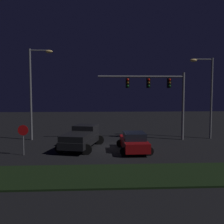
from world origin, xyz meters
TOP-DOWN VIEW (x-y plane):
  - ground_plane at (0.00, 0.00)m, footprint 80.00×80.00m
  - grass_median at (0.00, -7.51)m, footprint 21.58×4.01m
  - pickup_truck at (-2.62, -0.21)m, footprint 3.77×5.73m
  - car_sedan at (1.49, -1.58)m, footprint 2.51×4.42m
  - traffic_signal_gantry at (4.47, 3.04)m, footprint 8.32×0.56m
  - street_lamp_left at (-7.34, 3.75)m, footprint 2.26×0.44m
  - street_lamp_right at (9.46, 3.55)m, footprint 2.34×0.44m
  - stop_sign at (-6.75, -2.44)m, footprint 0.76×0.08m

SIDE VIEW (x-z plane):
  - ground_plane at x=0.00m, z-range 0.00..0.00m
  - grass_median at x=0.00m, z-range 0.00..0.10m
  - car_sedan at x=1.49m, z-range -0.02..1.49m
  - pickup_truck at x=-2.62m, z-range 0.10..1.90m
  - stop_sign at x=-6.75m, z-range 0.45..2.68m
  - traffic_signal_gantry at x=4.47m, z-range 1.65..8.15m
  - street_lamp_right at x=9.46m, z-range 1.03..9.00m
  - street_lamp_left at x=-7.34m, z-range 1.05..9.78m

